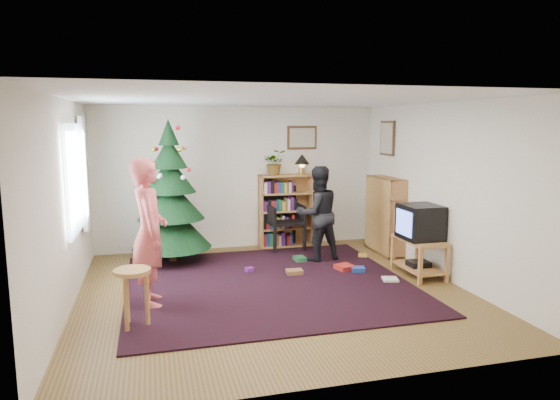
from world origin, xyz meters
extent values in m
plane|color=brown|center=(0.00, 0.00, 0.00)|extent=(5.00, 5.00, 0.00)
plane|color=white|center=(0.00, 0.00, 2.50)|extent=(5.00, 5.00, 0.00)
cube|color=silver|center=(0.00, 2.50, 1.25)|extent=(5.00, 0.02, 2.50)
cube|color=silver|center=(0.00, -2.50, 1.25)|extent=(5.00, 0.02, 2.50)
cube|color=silver|center=(-2.50, 0.00, 1.25)|extent=(0.02, 5.00, 2.50)
cube|color=silver|center=(2.50, 0.00, 1.25)|extent=(0.02, 5.00, 2.50)
cube|color=black|center=(0.00, 0.30, 0.01)|extent=(3.80, 3.60, 0.02)
cube|color=silver|center=(-2.47, 0.60, 1.50)|extent=(0.04, 1.20, 1.40)
cube|color=silver|center=(-2.43, 1.30, 1.50)|extent=(0.06, 0.35, 1.60)
cube|color=#4C3319|center=(1.15, 2.48, 1.95)|extent=(0.55, 0.03, 0.42)
cube|color=beige|center=(1.15, 2.48, 1.95)|extent=(0.47, 0.01, 0.34)
cube|color=#4C3319|center=(2.48, 1.75, 1.95)|extent=(0.03, 0.50, 0.60)
cube|color=beige|center=(2.48, 1.75, 1.95)|extent=(0.01, 0.42, 0.52)
cylinder|color=#3F2816|center=(-1.23, 1.76, 0.12)|extent=(0.12, 0.12, 0.24)
cone|color=black|center=(-1.23, 1.76, 0.60)|extent=(1.25, 1.25, 0.71)
cone|color=black|center=(-1.23, 1.76, 1.02)|extent=(1.05, 1.05, 0.63)
cone|color=black|center=(-1.23, 1.76, 1.41)|extent=(0.81, 0.81, 0.56)
cone|color=black|center=(-1.23, 1.76, 1.76)|extent=(0.57, 0.57, 0.48)
cone|color=black|center=(-1.23, 1.76, 2.07)|extent=(0.32, 0.32, 0.40)
cube|color=#AD703D|center=(0.81, 2.34, 0.65)|extent=(0.95, 0.30, 1.30)
cube|color=#AD703D|center=(0.81, 2.34, 1.29)|extent=(0.95, 0.30, 0.03)
cube|color=#AD703D|center=(2.34, 1.48, 0.65)|extent=(0.30, 0.95, 1.30)
cube|color=#AD703D|center=(2.34, 1.48, 1.29)|extent=(0.30, 0.95, 0.03)
cube|color=#AD703D|center=(2.22, 0.12, 0.53)|extent=(0.48, 0.86, 0.04)
cube|color=#AD703D|center=(2.01, -0.27, 0.26)|extent=(0.05, 0.05, 0.51)
cube|color=#AD703D|center=(2.43, -0.27, 0.26)|extent=(0.05, 0.05, 0.51)
cube|color=#AD703D|center=(2.01, 0.52, 0.26)|extent=(0.05, 0.05, 0.51)
cube|color=#AD703D|center=(2.43, 0.52, 0.26)|extent=(0.05, 0.05, 0.51)
cube|color=#AD703D|center=(2.22, 0.12, 0.12)|extent=(0.44, 0.82, 0.03)
cube|color=black|center=(2.22, 0.12, 0.17)|extent=(0.30, 0.25, 0.08)
cube|color=black|center=(2.22, 0.12, 0.80)|extent=(0.52, 0.57, 0.50)
cube|color=#556FE6|center=(1.96, 0.12, 0.80)|extent=(0.01, 0.44, 0.36)
cube|color=black|center=(0.74, 2.12, 0.49)|extent=(0.63, 0.63, 0.05)
cube|color=black|center=(0.74, 2.40, 0.79)|extent=(0.60, 0.09, 0.60)
cube|color=black|center=(0.47, 1.86, 0.24)|extent=(0.05, 0.05, 0.49)
cube|color=black|center=(1.00, 1.86, 0.24)|extent=(0.05, 0.05, 0.49)
cube|color=black|center=(0.47, 2.39, 0.24)|extent=(0.05, 0.05, 0.49)
cube|color=black|center=(1.00, 2.39, 0.24)|extent=(0.05, 0.05, 0.49)
cylinder|color=#AD703D|center=(-1.75, -0.79, 0.63)|extent=(0.39, 0.39, 0.04)
cylinder|color=#AD703D|center=(-1.61, -0.79, 0.31)|extent=(0.05, 0.05, 0.61)
cylinder|color=#AD703D|center=(-1.82, -0.67, 0.31)|extent=(0.05, 0.05, 0.61)
cylinder|color=#AD703D|center=(-1.82, -0.92, 0.31)|extent=(0.05, 0.05, 0.61)
imported|color=#D45555|center=(-1.56, -0.10, 0.90)|extent=(0.48, 0.69, 1.80)
imported|color=black|center=(1.05, 1.27, 0.77)|extent=(0.82, 0.69, 1.54)
imported|color=gray|center=(0.61, 2.34, 1.52)|extent=(0.44, 0.39, 0.45)
cylinder|color=#A57F33|center=(1.11, 2.34, 1.36)|extent=(0.11, 0.11, 0.11)
sphere|color=#FFD88C|center=(1.11, 2.34, 1.48)|extent=(0.11, 0.11, 0.11)
cone|color=black|center=(1.11, 2.34, 1.57)|extent=(0.27, 0.27, 0.18)
cube|color=#A51E19|center=(1.26, 0.62, 0.04)|extent=(0.20, 0.20, 0.08)
cube|color=navy|center=(1.42, 0.48, 0.04)|extent=(0.20, 0.20, 0.08)
cube|color=#1E592D|center=(0.75, 1.27, 0.04)|extent=(0.20, 0.20, 0.08)
cube|color=gold|center=(1.84, 1.25, 0.04)|extent=(0.20, 0.20, 0.08)
cube|color=brown|center=(0.47, 0.60, 0.04)|extent=(0.20, 0.20, 0.08)
cube|color=beige|center=(1.68, -0.04, 0.04)|extent=(0.20, 0.20, 0.08)
cube|color=#4C1959|center=(-0.15, 0.89, 0.04)|extent=(0.20, 0.20, 0.08)
camera|label=1|loc=(-1.52, -6.19, 2.20)|focal=32.00mm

